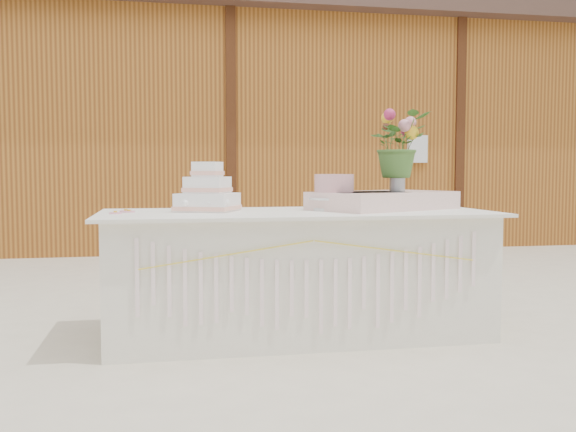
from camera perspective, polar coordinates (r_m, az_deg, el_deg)
The scene contains 9 objects.
ground at distance 4.08m, azimuth 0.81°, elevation -10.44°, with size 80.00×80.00×0.00m, color beige.
barn at distance 9.91m, azimuth -6.34°, elevation 7.81°, with size 12.60×4.60×3.30m.
cake_table at distance 3.99m, azimuth 0.83°, elevation -5.07°, with size 2.40×1.00×0.77m.
wedding_cake at distance 3.99m, azimuth -7.16°, elevation 1.91°, with size 0.45×0.45×0.30m.
pink_cake_stand at distance 4.06m, azimuth 4.12°, elevation 2.31°, with size 0.32×0.32×0.23m.
satin_runner at distance 4.21m, azimuth 8.45°, elevation 1.38°, with size 0.91×0.53×0.11m, color #F7CDC7.
flower_vase at distance 4.26m, azimuth 9.69°, elevation 3.10°, with size 0.10×0.10×0.14m, color #B8B8BD.
bouquet at distance 4.27m, azimuth 9.74°, elevation 6.93°, with size 0.39×0.34×0.43m, color #3C6528.
loose_flowers at distance 3.97m, azimuth -14.07°, elevation 0.45°, with size 0.15×0.36×0.02m, color pink, non-canonical shape.
Camera 1 is at (-0.80, -3.87, 1.02)m, focal length 40.00 mm.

